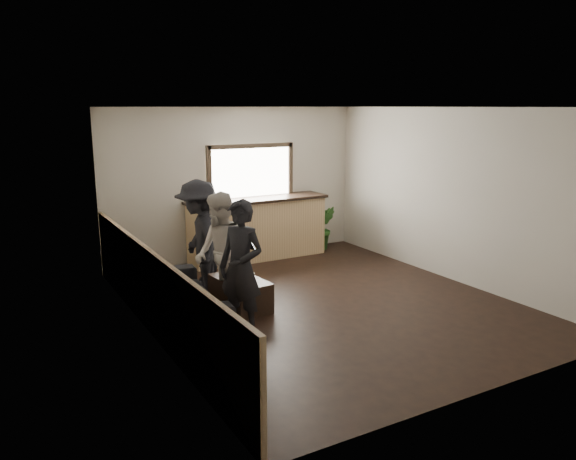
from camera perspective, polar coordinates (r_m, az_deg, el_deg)
ground at (r=8.28m, az=3.47°, el=-7.41°), size 5.00×6.00×0.01m
room_shell at (r=7.53m, az=-1.09°, el=2.18°), size 5.01×6.01×2.80m
bar_counter at (r=10.51m, az=-3.14°, el=0.53°), size 2.70×0.68×2.13m
sofa at (r=7.84m, az=-10.60°, el=-6.41°), size 1.02×2.16×0.61m
coffee_table at (r=8.05m, az=-4.89°, el=-6.42°), size 0.62×1.01×0.43m
cup_a at (r=8.04m, az=-5.73°, el=-4.49°), size 0.16×0.16×0.10m
cup_b at (r=7.93m, az=-3.76°, el=-4.70°), size 0.13×0.13×0.09m
potted_plant at (r=11.21m, az=3.60°, el=0.23°), size 0.56×0.49×0.88m
person_a at (r=7.01m, az=-4.77°, el=-3.83°), size 0.66×0.74×1.70m
person_b at (r=7.66m, az=-6.85°, el=-2.48°), size 0.69×0.86×1.69m
person_c at (r=8.29m, az=-9.00°, el=-1.08°), size 0.87×1.26×1.79m
person_d at (r=8.91m, az=-8.12°, el=-0.43°), size 0.91×1.04×1.68m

